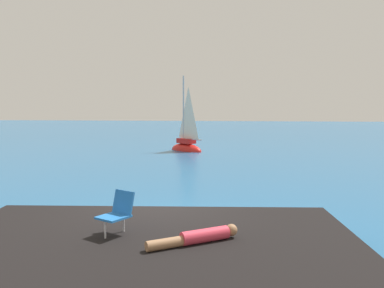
# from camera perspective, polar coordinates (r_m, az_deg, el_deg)

# --- Properties ---
(ground_plane) EXTENTS (160.00, 160.00, 0.00)m
(ground_plane) POSITION_cam_1_polar(r_m,az_deg,el_deg) (10.06, -4.90, -12.56)
(ground_plane) COLOR #236093
(shore_ledge) EXTENTS (8.06, 5.25, 0.71)m
(shore_ledge) POSITION_cam_1_polar(r_m,az_deg,el_deg) (7.54, -6.10, -15.95)
(shore_ledge) COLOR black
(shore_ledge) RESTS_ON ground
(boulder_seaward) EXTENTS (1.48, 1.73, 1.02)m
(boulder_seaward) POSITION_cam_1_polar(r_m,az_deg,el_deg) (9.65, 16.65, -13.56)
(boulder_seaward) COLOR black
(boulder_seaward) RESTS_ON ground
(boulder_inland) EXTENTS (1.69, 1.87, 1.08)m
(boulder_inland) POSITION_cam_1_polar(r_m,az_deg,el_deg) (9.47, 15.81, -13.90)
(boulder_inland) COLOR black
(boulder_inland) RESTS_ON ground
(sailboat_near) EXTENTS (2.99, 2.86, 5.87)m
(sailboat_near) POSITION_cam_1_polar(r_m,az_deg,el_deg) (28.03, -0.83, -0.33)
(sailboat_near) COLOR red
(sailboat_near) RESTS_ON ground
(person_sunbather) EXTENTS (1.54, 1.09, 0.25)m
(person_sunbather) POSITION_cam_1_polar(r_m,az_deg,el_deg) (7.07, 0.95, -13.36)
(person_sunbather) COLOR #DB384C
(person_sunbather) RESTS_ON shore_ledge
(beach_chair) EXTENTS (0.71, 0.75, 0.80)m
(beach_chair) POSITION_cam_1_polar(r_m,az_deg,el_deg) (7.60, -10.75, -9.54)
(beach_chair) COLOR blue
(beach_chair) RESTS_ON shore_ledge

